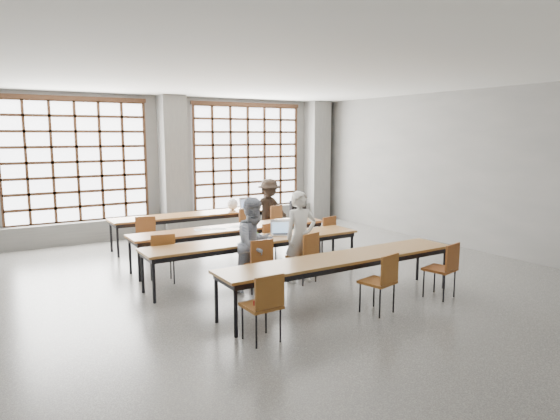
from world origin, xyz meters
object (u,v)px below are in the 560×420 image
at_px(chair_back_left, 146,232).
at_px(green_box, 251,236).
at_px(chair_near_left, 265,301).
at_px(phone, 268,238).
at_px(plastic_bag, 233,204).
at_px(chair_front_right, 306,252).
at_px(chair_front_left, 259,259).
at_px(desk_row_b, 232,230).
at_px(red_pouch, 261,302).
at_px(student_female, 255,244).
at_px(desk_row_d, 342,261).
at_px(laptop_front, 281,231).
at_px(student_male, 301,237).
at_px(mouse, 302,232).
at_px(chair_back_mid, 243,222).
at_px(chair_mid_centre, 266,240).
at_px(chair_near_mid, 382,277).
at_px(chair_mid_left, 162,253).
at_px(laptop_back, 248,206).
at_px(desk_row_c, 256,242).
at_px(chair_back_right, 273,219).
at_px(desk_row_a, 199,216).
at_px(student_back, 269,210).
at_px(chair_near_right, 445,265).
at_px(backpack, 298,210).

xyz_separation_m(chair_back_left, green_box, (1.12, -2.50, 0.24)).
bearing_deg(chair_near_left, phone, 58.85).
bearing_deg(plastic_bag, chair_front_right, -97.85).
bearing_deg(chair_front_left, plastic_bag, 69.43).
bearing_deg(desk_row_b, red_pouch, -110.83).
relative_size(desk_row_b, student_female, 2.62).
relative_size(desk_row_d, laptop_front, 8.82).
height_order(student_male, mouse, student_male).
distance_m(chair_front_left, red_pouch, 1.96).
relative_size(chair_front_left, red_pouch, 4.40).
bearing_deg(chair_back_mid, chair_near_left, -114.68).
xyz_separation_m(chair_back_left, chair_back_mid, (2.24, -0.00, 0.00)).
relative_size(chair_mid_centre, plastic_bag, 3.08).
distance_m(chair_front_left, chair_near_left, 2.03).
bearing_deg(chair_near_left, desk_row_d, 20.33).
height_order(chair_back_left, chair_front_right, same).
distance_m(desk_row_d, chair_near_left, 1.82).
bearing_deg(chair_near_mid, chair_mid_left, 125.50).
height_order(laptop_back, phone, laptop_back).
bearing_deg(student_male, laptop_back, 82.56).
height_order(desk_row_c, laptop_front, laptop_front).
xyz_separation_m(desk_row_c, red_pouch, (-1.23, -2.35, -0.16)).
bearing_deg(phone, laptop_back, 67.42).
bearing_deg(chair_near_mid, phone, 102.25).
bearing_deg(chair_back_left, desk_row_b, -45.94).
bearing_deg(green_box, chair_near_left, -115.15).
distance_m(desk_row_b, desk_row_c, 1.24).
xyz_separation_m(chair_back_mid, chair_back_right, (0.81, 0.00, 0.00)).
height_order(student_female, phone, student_female).
bearing_deg(desk_row_a, chair_mid_left, -123.74).
bearing_deg(chair_back_right, chair_back_mid, -179.89).
bearing_deg(chair_back_left, desk_row_d, -69.52).
xyz_separation_m(student_back, plastic_bag, (-0.70, 0.55, 0.13)).
xyz_separation_m(chair_front_left, chair_front_right, (0.92, 0.00, 0.00)).
bearing_deg(student_male, chair_front_right, -73.71).
height_order(student_male, plastic_bag, student_male).
xyz_separation_m(chair_near_right, mouse, (-1.04, 2.41, 0.21)).
distance_m(chair_front_left, student_back, 3.98).
distance_m(desk_row_c, student_female, 0.59).
distance_m(laptop_front, phone, 0.45).
bearing_deg(chair_front_right, chair_near_mid, -87.91).
bearing_deg(chair_near_left, red_pouch, 91.18).
bearing_deg(desk_row_c, student_female, -120.96).
relative_size(desk_row_a, phone, 30.77).
xyz_separation_m(desk_row_c, chair_near_mid, (0.69, -2.43, -0.13)).
height_order(desk_row_d, laptop_front, laptop_front).
xyz_separation_m(desk_row_a, backpack, (1.48, -1.92, 0.27)).
height_order(desk_row_c, red_pouch, desk_row_c).
height_order(chair_back_left, student_male, student_male).
height_order(desk_row_b, mouse, mouse).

